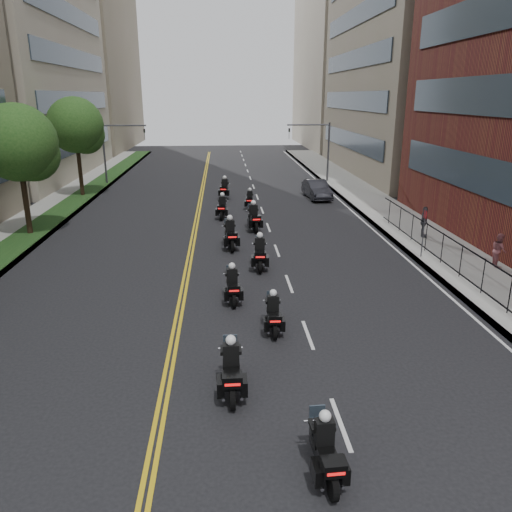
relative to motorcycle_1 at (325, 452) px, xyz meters
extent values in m
cube|color=gray|center=(9.59, 21.76, -0.55)|extent=(4.00, 90.00, 0.15)
cube|color=gray|center=(-14.41, 21.76, -0.55)|extent=(4.00, 90.00, 0.15)
cube|color=#143915|center=(-13.61, 21.76, -0.45)|extent=(2.00, 90.00, 0.04)
cube|color=#333F4C|center=(11.54, 13.76, 2.88)|extent=(0.12, 25.80, 1.80)
cube|color=#7C735A|center=(19.09, 44.76, 14.38)|extent=(15.00, 28.00, 30.00)
cube|color=#333F4C|center=(11.54, 44.76, 2.88)|extent=(0.12, 24.08, 1.80)
cube|color=#333F4C|center=(11.54, 44.76, 6.88)|extent=(0.12, 24.08, 1.80)
cube|color=#333F4C|center=(11.54, 44.76, 10.88)|extent=(0.12, 24.08, 1.80)
cube|color=#333F4C|center=(11.54, 44.76, 14.88)|extent=(0.12, 24.08, 1.80)
cube|color=#A59685|center=(19.09, 74.76, 12.38)|extent=(15.00, 28.00, 26.00)
cube|color=#333F4C|center=(-16.36, 44.76, 2.88)|extent=(0.12, 24.08, 1.80)
cube|color=#333F4C|center=(-16.36, 44.76, 6.88)|extent=(0.12, 24.08, 1.80)
cube|color=#333F4C|center=(-16.36, 44.76, 10.88)|extent=(0.12, 24.08, 1.80)
cube|color=#333F4C|center=(-16.36, 44.76, 14.88)|extent=(0.12, 24.08, 1.80)
cube|color=#7C735A|center=(-24.41, 74.76, 12.38)|extent=(16.00, 28.00, 26.00)
cube|color=black|center=(8.59, 8.76, 0.98)|extent=(0.05, 28.00, 0.05)
cube|color=black|center=(8.59, 8.76, -0.32)|extent=(0.05, 28.00, 0.05)
cylinder|color=#312216|center=(-13.61, 20.76, 1.93)|extent=(0.32, 0.32, 5.11)
sphere|color=#1C4A18|center=(-13.61, 20.76, 4.85)|extent=(4.40, 4.40, 4.40)
sphere|color=#1C4A18|center=(-13.01, 21.16, 4.12)|extent=(3.08, 3.08, 3.08)
cylinder|color=#312216|center=(-13.61, 32.76, 2.07)|extent=(0.32, 0.32, 5.39)
sphere|color=#1C4A18|center=(-13.61, 32.76, 5.15)|extent=(4.40, 4.40, 4.40)
sphere|color=#1C4A18|center=(-13.01, 33.16, 4.38)|extent=(3.08, 3.08, 3.08)
cylinder|color=#3F3F44|center=(8.09, 38.76, 2.18)|extent=(0.18, 0.18, 5.60)
cylinder|color=#3F3F44|center=(6.09, 38.76, 4.78)|extent=(4.00, 0.14, 0.14)
imported|color=black|center=(4.29, 38.76, 3.98)|extent=(0.16, 0.20, 1.00)
cylinder|color=#3F3F44|center=(-12.91, 38.76, 2.18)|extent=(0.18, 0.18, 5.60)
cylinder|color=#3F3F44|center=(-10.91, 38.76, 4.78)|extent=(4.00, 0.14, 0.14)
imported|color=black|center=(-9.11, 38.76, 3.98)|extent=(0.16, 0.20, 1.00)
cylinder|color=black|center=(0.03, -0.67, -0.30)|extent=(0.16, 0.64, 0.63)
cylinder|color=black|center=(-0.04, 0.82, -0.30)|extent=(0.16, 0.64, 0.63)
cube|color=black|center=(0.00, 0.08, -0.04)|extent=(0.46, 1.28, 0.37)
cube|color=silver|center=(-0.01, 0.12, -0.26)|extent=(0.38, 0.53, 0.28)
cube|color=black|center=(0.03, -0.67, 0.18)|extent=(0.51, 0.42, 0.30)
cube|color=red|center=(0.04, -0.87, 0.16)|extent=(0.37, 0.05, 0.07)
cube|color=black|center=(-0.01, 0.12, 0.42)|extent=(0.42, 0.28, 0.58)
sphere|color=white|center=(-0.01, 0.13, 0.82)|extent=(0.27, 0.27, 0.27)
cylinder|color=black|center=(-1.96, 2.61, -0.27)|extent=(0.15, 0.70, 0.70)
cylinder|color=black|center=(-1.97, 4.25, -0.27)|extent=(0.15, 0.70, 0.70)
cube|color=black|center=(-1.97, 3.43, 0.02)|extent=(0.45, 1.39, 0.41)
cube|color=silver|center=(-1.97, 3.48, -0.22)|extent=(0.40, 0.57, 0.31)
cube|color=black|center=(-1.96, 2.61, 0.26)|extent=(0.54, 0.44, 0.33)
cube|color=red|center=(-1.95, 2.39, 0.24)|extent=(0.41, 0.04, 0.07)
cube|color=black|center=(-1.97, 3.48, 0.53)|extent=(0.46, 0.29, 0.64)
sphere|color=white|center=(-1.97, 3.49, 0.96)|extent=(0.30, 0.30, 0.30)
cylinder|color=black|center=(-0.42, 6.50, -0.31)|extent=(0.14, 0.62, 0.62)
cylinder|color=black|center=(-0.39, 7.96, -0.31)|extent=(0.14, 0.62, 0.62)
cube|color=black|center=(-0.40, 7.23, -0.06)|extent=(0.41, 1.24, 0.36)
cube|color=silver|center=(-0.40, 7.27, -0.27)|extent=(0.36, 0.51, 0.27)
cube|color=black|center=(-0.42, 6.50, 0.16)|extent=(0.48, 0.39, 0.29)
cube|color=red|center=(-0.42, 6.31, 0.14)|extent=(0.37, 0.03, 0.06)
cube|color=black|center=(-0.40, 7.27, 0.40)|extent=(0.41, 0.26, 0.57)
sphere|color=white|center=(-0.40, 7.28, 0.78)|extent=(0.26, 0.26, 0.26)
cylinder|color=black|center=(-1.74, 9.27, -0.30)|extent=(0.17, 0.66, 0.65)
cylinder|color=black|center=(-1.82, 10.80, -0.30)|extent=(0.17, 0.66, 0.65)
cube|color=black|center=(-1.78, 10.04, -0.03)|extent=(0.46, 1.31, 0.38)
cube|color=silver|center=(-1.78, 10.09, -0.25)|extent=(0.39, 0.54, 0.29)
cube|color=black|center=(-1.74, 9.27, 0.20)|extent=(0.52, 0.43, 0.31)
cube|color=red|center=(-1.73, 9.07, 0.18)|extent=(0.38, 0.05, 0.07)
cube|color=black|center=(-1.78, 10.09, 0.45)|extent=(0.43, 0.29, 0.59)
sphere|color=white|center=(-1.78, 10.10, 0.85)|extent=(0.28, 0.28, 0.28)
cylinder|color=black|center=(-0.40, 13.19, -0.26)|extent=(0.19, 0.72, 0.72)
cylinder|color=black|center=(-0.31, 14.88, -0.26)|extent=(0.19, 0.72, 0.72)
cube|color=black|center=(-0.36, 14.04, 0.03)|extent=(0.52, 1.45, 0.42)
cube|color=silver|center=(-0.35, 14.09, -0.21)|extent=(0.43, 0.60, 0.32)
cube|color=black|center=(-0.40, 13.19, 0.29)|extent=(0.57, 0.47, 0.34)
cube|color=red|center=(-0.41, 12.97, 0.27)|extent=(0.42, 0.05, 0.07)
cube|color=black|center=(-0.35, 14.09, 0.56)|extent=(0.48, 0.32, 0.65)
sphere|color=white|center=(-0.35, 14.10, 1.00)|extent=(0.31, 0.31, 0.31)
cylinder|color=black|center=(-1.64, 16.59, -0.25)|extent=(0.22, 0.76, 0.74)
cylinder|color=black|center=(-1.80, 18.33, -0.25)|extent=(0.22, 0.76, 0.74)
cube|color=black|center=(-1.72, 17.46, 0.06)|extent=(0.59, 1.51, 0.44)
cube|color=silver|center=(-1.73, 17.52, -0.19)|extent=(0.47, 0.64, 0.33)
cube|color=black|center=(-1.64, 16.59, 0.32)|extent=(0.61, 0.51, 0.35)
cube|color=red|center=(-1.62, 16.36, 0.30)|extent=(0.44, 0.07, 0.08)
cube|color=black|center=(-1.73, 17.52, 0.60)|extent=(0.51, 0.35, 0.68)
sphere|color=white|center=(-1.73, 17.53, 1.06)|extent=(0.32, 0.32, 0.32)
cylinder|color=black|center=(-0.11, 20.32, -0.24)|extent=(0.23, 0.77, 0.76)
cylinder|color=black|center=(-0.28, 22.10, -0.24)|extent=(0.23, 0.77, 0.76)
cube|color=black|center=(-0.20, 21.21, 0.07)|extent=(0.61, 1.54, 0.45)
cube|color=silver|center=(-0.20, 21.27, -0.19)|extent=(0.48, 0.65, 0.33)
cube|color=black|center=(-0.11, 20.32, 0.34)|extent=(0.62, 0.52, 0.36)
cube|color=red|center=(-0.09, 20.09, 0.32)|extent=(0.45, 0.08, 0.08)
cube|color=black|center=(-0.20, 21.27, 0.63)|extent=(0.52, 0.36, 0.69)
sphere|color=white|center=(-0.20, 21.28, 1.10)|extent=(0.32, 0.32, 0.32)
cylinder|color=black|center=(-2.18, 23.78, -0.27)|extent=(0.20, 0.72, 0.71)
cylinder|color=black|center=(-2.04, 25.44, -0.27)|extent=(0.20, 0.72, 0.71)
cube|color=black|center=(-2.11, 24.61, 0.02)|extent=(0.55, 1.43, 0.42)
cube|color=silver|center=(-2.10, 24.66, -0.22)|extent=(0.44, 0.60, 0.31)
cube|color=black|center=(-2.18, 23.78, 0.27)|extent=(0.57, 0.48, 0.33)
cube|color=red|center=(-2.19, 23.56, 0.25)|extent=(0.42, 0.07, 0.07)
cube|color=black|center=(-2.10, 24.66, 0.54)|extent=(0.48, 0.33, 0.64)
sphere|color=white|center=(-2.10, 24.67, 0.98)|extent=(0.30, 0.30, 0.30)
cylinder|color=black|center=(-0.14, 26.75, -0.31)|extent=(0.19, 0.63, 0.62)
cylinder|color=black|center=(0.01, 28.21, -0.31)|extent=(0.19, 0.63, 0.62)
cube|color=black|center=(-0.07, 27.48, -0.06)|extent=(0.51, 1.26, 0.37)
cube|color=silver|center=(-0.06, 27.52, -0.27)|extent=(0.40, 0.53, 0.27)
cube|color=black|center=(-0.14, 26.75, 0.16)|extent=(0.51, 0.43, 0.29)
cube|color=red|center=(-0.16, 26.56, 0.15)|extent=(0.37, 0.06, 0.06)
cube|color=black|center=(-0.06, 27.52, 0.40)|extent=(0.43, 0.29, 0.57)
sphere|color=white|center=(-0.06, 27.53, 0.78)|extent=(0.26, 0.26, 0.26)
cylinder|color=black|center=(-1.99, 30.64, -0.25)|extent=(0.24, 0.75, 0.74)
cylinder|color=black|center=(-1.78, 32.37, -0.25)|extent=(0.24, 0.75, 0.74)
cube|color=black|center=(-1.89, 31.51, 0.05)|extent=(0.62, 1.52, 0.44)
cube|color=silver|center=(-1.88, 31.56, -0.20)|extent=(0.48, 0.64, 0.33)
cube|color=black|center=(-1.99, 30.64, 0.32)|extent=(0.62, 0.52, 0.35)
cube|color=red|center=(-2.01, 30.41, 0.29)|extent=(0.44, 0.08, 0.08)
cube|color=black|center=(-1.88, 31.56, 0.60)|extent=(0.51, 0.36, 0.68)
sphere|color=white|center=(-1.88, 31.57, 1.06)|extent=(0.32, 0.32, 0.32)
imported|color=black|center=(5.59, 30.89, 0.11)|extent=(1.89, 4.57, 1.47)
imported|color=#9B545B|center=(11.09, 13.07, 0.34)|extent=(0.72, 0.87, 1.61)
imported|color=#3E3E45|center=(9.54, 18.45, 0.42)|extent=(0.78, 1.13, 1.77)
camera|label=1|loc=(-2.12, -8.90, 7.39)|focal=35.00mm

